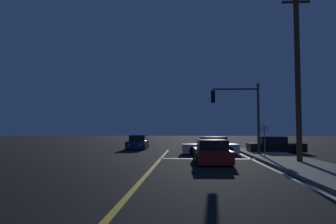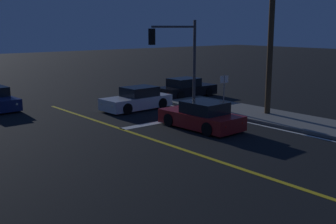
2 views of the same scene
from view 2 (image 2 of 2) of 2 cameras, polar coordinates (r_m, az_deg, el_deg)
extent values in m
cube|color=gold|center=(15.08, 9.67, -7.51)|extent=(0.20, 30.61, 0.01)
cube|color=white|center=(19.73, 20.93, -3.59)|extent=(0.16, 30.61, 0.01)
cube|color=white|center=(22.33, 0.26, -1.14)|extent=(6.11, 0.50, 0.01)
cube|color=silver|center=(25.37, -4.28, 1.34)|extent=(4.34, 1.97, 0.68)
cube|color=black|center=(25.43, -3.84, 2.74)|extent=(2.03, 1.61, 0.60)
cylinder|color=black|center=(23.96, -5.54, 0.44)|extent=(0.65, 0.25, 0.64)
cylinder|color=black|center=(25.27, -7.77, 0.95)|extent=(0.65, 0.25, 0.64)
cylinder|color=black|center=(25.60, -0.81, 1.19)|extent=(0.65, 0.25, 0.64)
cylinder|color=black|center=(26.83, -3.13, 1.65)|extent=(0.65, 0.25, 0.64)
sphere|color=#FFF4CC|center=(23.72, -7.40, 0.77)|extent=(0.18, 0.18, 0.18)
sphere|color=#FFF4CC|center=(24.60, -8.86, 1.11)|extent=(0.18, 0.18, 0.18)
sphere|color=red|center=(26.27, 0.03, 1.90)|extent=(0.14, 0.14, 0.14)
sphere|color=red|center=(27.07, -1.53, 2.18)|extent=(0.14, 0.14, 0.14)
cylinder|color=black|center=(26.51, -19.76, 0.87)|extent=(0.24, 0.65, 0.64)
cylinder|color=black|center=(28.92, -21.68, 1.56)|extent=(0.24, 0.65, 0.64)
sphere|color=#FFF4CC|center=(25.70, -19.73, 1.01)|extent=(0.18, 0.18, 0.18)
cube|color=black|center=(29.92, 2.52, 2.90)|extent=(4.42, 1.86, 0.68)
cube|color=black|center=(29.66, 2.16, 3.99)|extent=(2.04, 1.57, 0.60)
cylinder|color=black|center=(31.46, 3.30, 3.09)|extent=(0.64, 0.23, 0.64)
cylinder|color=black|center=(30.29, 5.48, 2.73)|extent=(0.64, 0.23, 0.64)
cylinder|color=black|center=(29.67, -0.51, 2.60)|extent=(0.64, 0.23, 0.64)
cylinder|color=black|center=(28.42, 1.65, 2.21)|extent=(0.64, 0.23, 0.64)
sphere|color=#FFF4CC|center=(31.77, 4.67, 3.51)|extent=(0.18, 0.18, 0.18)
sphere|color=#FFF4CC|center=(31.01, 6.12, 3.29)|extent=(0.18, 0.18, 0.18)
sphere|color=red|center=(28.93, -1.35, 2.77)|extent=(0.14, 0.14, 0.14)
sphere|color=red|center=(28.09, 0.08, 2.52)|extent=(0.14, 0.14, 0.14)
cube|color=maroon|center=(20.66, 4.41, -0.97)|extent=(2.03, 4.27, 0.68)
cube|color=black|center=(20.37, 4.95, 0.57)|extent=(1.68, 2.00, 0.60)
cylinder|color=black|center=(21.01, 0.19, -1.07)|extent=(0.25, 0.65, 0.64)
cylinder|color=black|center=(22.19, 3.56, -0.42)|extent=(0.25, 0.65, 0.64)
cylinder|color=black|center=(19.20, 5.39, -2.31)|extent=(0.25, 0.65, 0.64)
cylinder|color=black|center=(20.48, 8.74, -1.52)|extent=(0.25, 0.65, 0.64)
sphere|color=#FFF4CC|center=(21.70, -0.53, -0.12)|extent=(0.18, 0.18, 0.18)
sphere|color=#FFF4CC|center=(22.46, 1.69, 0.27)|extent=(0.18, 0.18, 0.18)
sphere|color=red|center=(18.88, 7.68, -1.97)|extent=(0.14, 0.14, 0.14)
sphere|color=red|center=(19.76, 9.88, -1.44)|extent=(0.14, 0.14, 0.14)
cylinder|color=#38383D|center=(26.17, 3.57, 6.50)|extent=(0.18, 0.18, 5.26)
cylinder|color=#38383D|center=(24.99, 0.84, 11.42)|extent=(3.26, 0.12, 0.12)
cube|color=black|center=(23.97, -2.19, 10.10)|extent=(0.28, 0.28, 0.90)
sphere|color=red|center=(23.97, -2.20, 10.74)|extent=(0.22, 0.22, 0.22)
sphere|color=#4C2D05|center=(23.97, -2.19, 10.10)|extent=(0.22, 0.22, 0.22)
sphere|color=#0A3814|center=(23.98, -2.19, 9.45)|extent=(0.22, 0.22, 0.22)
cylinder|color=#42301E|center=(23.67, 13.78, 12.21)|extent=(0.31, 0.31, 10.65)
cylinder|color=slate|center=(24.17, 7.53, 2.37)|extent=(0.06, 0.06, 2.21)
cube|color=white|center=(24.05, 7.58, 4.38)|extent=(0.56, 0.10, 0.40)
camera|label=1|loc=(13.26, 61.93, -7.34)|focal=31.96mm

